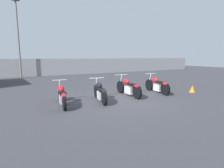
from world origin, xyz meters
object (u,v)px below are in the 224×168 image
object	(u,v)px
motorcycle_slot_2	(129,88)
traffic_cone_near	(192,89)
motorcycle_slot_0	(62,95)
motorcycle_slot_1	(100,92)
motorcycle_slot_3	(157,85)
light_pole_left	(18,32)

from	to	relation	value
motorcycle_slot_2	traffic_cone_near	xyz separation A→B (m)	(3.69, -0.95, -0.24)
motorcycle_slot_0	motorcycle_slot_1	bearing A→B (deg)	2.61
motorcycle_slot_0	motorcycle_slot_3	xyz separation A→B (m)	(5.24, 0.08, 0.01)
motorcycle_slot_1	motorcycle_slot_3	world-z (taller)	motorcycle_slot_3
motorcycle_slot_0	motorcycle_slot_1	size ratio (longest dim) A/B	1.04
motorcycle_slot_2	motorcycle_slot_3	xyz separation A→B (m)	(1.83, -0.11, 0.00)
light_pole_left	traffic_cone_near	bearing A→B (deg)	-56.11
motorcycle_slot_0	light_pole_left	bearing A→B (deg)	102.25
motorcycle_slot_0	motorcycle_slot_1	xyz separation A→B (m)	(1.67, -0.10, 0.01)
motorcycle_slot_3	traffic_cone_near	world-z (taller)	motorcycle_slot_3
motorcycle_slot_2	light_pole_left	bearing A→B (deg)	113.42
motorcycle_slot_0	traffic_cone_near	size ratio (longest dim) A/B	5.59
motorcycle_slot_1	motorcycle_slot_2	size ratio (longest dim) A/B	0.92
motorcycle_slot_0	traffic_cone_near	distance (m)	7.14
motorcycle_slot_1	motorcycle_slot_2	world-z (taller)	motorcycle_slot_2
motorcycle_slot_1	light_pole_left	bearing A→B (deg)	114.30
light_pole_left	motorcycle_slot_2	distance (m)	12.95
motorcycle_slot_2	traffic_cone_near	size ratio (longest dim) A/B	5.87
light_pole_left	motorcycle_slot_1	distance (m)	12.71
light_pole_left	traffic_cone_near	size ratio (longest dim) A/B	18.70
light_pole_left	motorcycle_slot_1	size ratio (longest dim) A/B	3.47
traffic_cone_near	motorcycle_slot_3	bearing A→B (deg)	155.75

